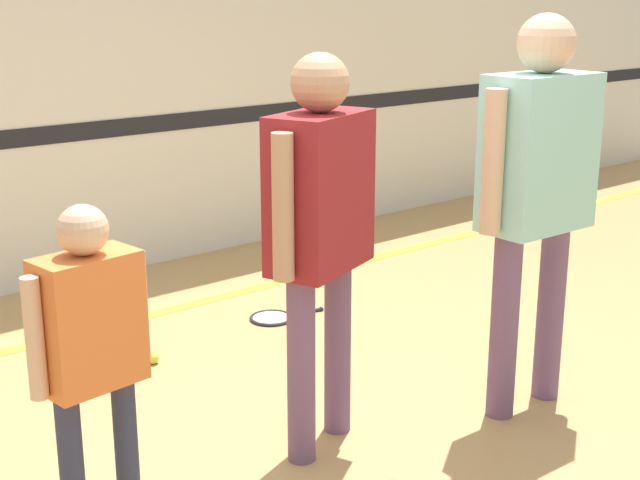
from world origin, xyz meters
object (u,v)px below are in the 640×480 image
person_student_left (91,338)px  person_student_right (538,174)px  racket_spare_on_floor (125,358)px  tennis_ball_by_spare_racket (153,358)px  person_instructor (320,213)px  racket_second_spare (275,317)px

person_student_left → person_student_right: bearing=-15.3°
person_student_left → racket_spare_on_floor: (0.82, 1.41, -0.76)m
person_student_right → tennis_ball_by_spare_racket: size_ratio=27.94×
tennis_ball_by_spare_racket → person_instructor: bearing=-84.3°
tennis_ball_by_spare_racket → person_student_left: bearing=-126.1°
racket_spare_on_floor → tennis_ball_by_spare_racket: (0.10, -0.14, 0.02)m
person_student_left → racket_spare_on_floor: person_student_left is taller
person_instructor → person_student_right: person_student_right is taller
tennis_ball_by_spare_racket → person_student_right: bearing=-54.6°
tennis_ball_by_spare_racket → racket_second_spare: bearing=7.8°
racket_second_spare → tennis_ball_by_spare_racket: (-0.91, -0.12, 0.02)m
person_student_left → person_student_right: person_student_right is taller
racket_spare_on_floor → tennis_ball_by_spare_racket: bearing=166.5°
racket_spare_on_floor → tennis_ball_by_spare_racket: size_ratio=6.50×
racket_spare_on_floor → racket_second_spare: bearing=-138.1°
person_instructor → racket_second_spare: size_ratio=3.36×
person_student_left → person_instructor: bearing=-5.7°
racket_spare_on_floor → person_student_left: bearing=102.6°
person_instructor → racket_second_spare: bearing=40.5°
person_student_right → racket_spare_on_floor: 2.40m
person_instructor → person_student_left: size_ratio=1.36×
person_student_right → racket_spare_on_floor: (-1.22, 1.73, -1.13)m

